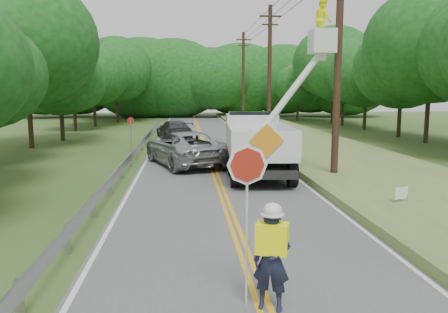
{
  "coord_description": "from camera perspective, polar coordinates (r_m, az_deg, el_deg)",
  "views": [
    {
      "loc": [
        -1.33,
        -9.12,
        3.75
      ],
      "look_at": [
        0.0,
        6.0,
        1.5
      ],
      "focal_mm": 35.42,
      "sensor_mm": 36.0,
      "label": 1
    }
  ],
  "objects": [
    {
      "name": "treeline_right",
      "position": [
        37.97,
        22.51,
        11.48
      ],
      "size": [
        11.57,
        54.25,
        11.26
      ],
      "color": "#332319",
      "rests_on": "ground"
    },
    {
      "name": "yard_sign",
      "position": [
        14.98,
        21.89,
        -4.52
      ],
      "size": [
        0.51,
        0.21,
        0.77
      ],
      "color": "white",
      "rests_on": "ground"
    },
    {
      "name": "guardrail",
      "position": [
        24.39,
        -11.32,
        0.74
      ],
      "size": [
        0.18,
        48.0,
        0.77
      ],
      "color": "#95979C",
      "rests_on": "ground"
    },
    {
      "name": "utility_poles",
      "position": [
        26.94,
        8.75,
        11.57
      ],
      "size": [
        1.6,
        43.3,
        10.0
      ],
      "color": "black",
      "rests_on": "ground"
    },
    {
      "name": "treeline_left",
      "position": [
        40.69,
        -18.43,
        10.93
      ],
      "size": [
        10.82,
        54.64,
        11.03
      ],
      "color": "#332319",
      "rests_on": "ground"
    },
    {
      "name": "stop_sign_permanent",
      "position": [
        27.85,
        -11.93,
        3.44
      ],
      "size": [
        0.42,
        0.24,
        2.18
      ],
      "color": "#95979C",
      "rests_on": "ground"
    },
    {
      "name": "suv_silver",
      "position": [
        22.61,
        -5.06,
        1.11
      ],
      "size": [
        4.77,
        6.8,
        1.72
      ],
      "primitive_type": "imported",
      "rotation": [
        0.0,
        0.0,
        3.48
      ],
      "color": "#A4A7AC",
      "rests_on": "road"
    },
    {
      "name": "tall_grass_verge",
      "position": [
        24.88,
        14.84,
        -0.17
      ],
      "size": [
        7.0,
        96.0,
        0.3
      ],
      "primitive_type": "cube",
      "color": "olive",
      "rests_on": "ground"
    },
    {
      "name": "flagger",
      "position": [
        7.72,
        6.08,
        -12.21
      ],
      "size": [
        1.13,
        0.61,
        2.85
      ],
      "color": "#191E33",
      "rests_on": "road"
    },
    {
      "name": "bucket_truck",
      "position": [
        21.02,
        4.42,
        2.7
      ],
      "size": [
        4.42,
        7.87,
        7.42
      ],
      "color": "black",
      "rests_on": "road"
    },
    {
      "name": "treeline_horizon",
      "position": [
        65.43,
        -3.37,
        9.95
      ],
      "size": [
        56.98,
        14.42,
        11.83
      ],
      "color": "#114313",
      "rests_on": "ground"
    },
    {
      "name": "ground",
      "position": [
        9.96,
        3.12,
        -13.72
      ],
      "size": [
        140.0,
        140.0,
        0.0
      ],
      "primitive_type": "plane",
      "color": "#32541F",
      "rests_on": "ground"
    },
    {
      "name": "suv_darkgrey",
      "position": [
        34.88,
        -6.45,
        3.45
      ],
      "size": [
        3.22,
        5.41,
        1.47
      ],
      "primitive_type": "imported",
      "rotation": [
        0.0,
        0.0,
        3.39
      ],
      "color": "#3B3D44",
      "rests_on": "road"
    },
    {
      "name": "road",
      "position": [
        23.46,
        -1.72,
        -0.74
      ],
      "size": [
        7.2,
        96.0,
        0.03
      ],
      "color": "#545456",
      "rests_on": "ground"
    }
  ]
}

